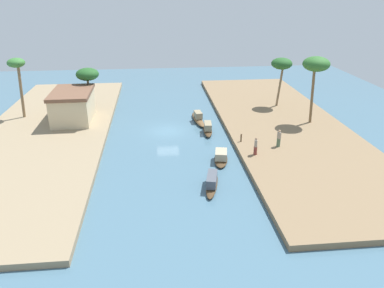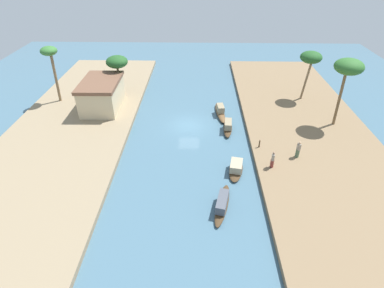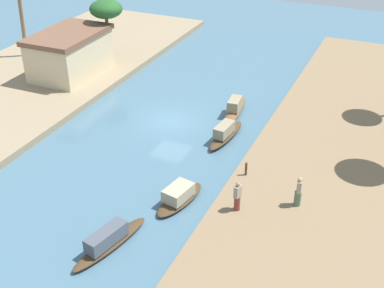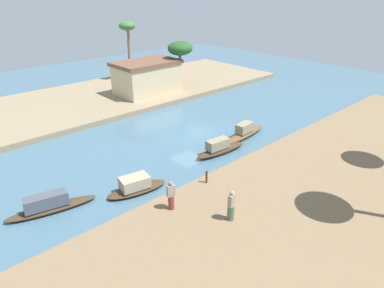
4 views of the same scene
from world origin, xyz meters
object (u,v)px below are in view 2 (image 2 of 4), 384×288
object	(u,v)px
mooring_post	(259,144)
palm_tree_right_short	(50,55)
person_by_mooring	(273,160)
sampan_upstream_small	(222,203)
sampan_near_left_bank	(228,126)
sampan_midstream	(220,111)
sampan_foreground	(236,168)
palm_tree_right_tall	(117,62)
palm_tree_left_near	(349,68)
person_on_near_bank	(298,151)
riverside_building	(102,94)
palm_tree_left_far	(311,58)

from	to	relation	value
mooring_post	palm_tree_right_short	size ratio (longest dim) A/B	0.11
person_by_mooring	mooring_post	distance (m)	3.38
sampan_upstream_small	sampan_near_left_bank	bearing A→B (deg)	6.26
sampan_midstream	mooring_post	size ratio (longest dim) A/B	6.53
sampan_foreground	palm_tree_right_tall	size ratio (longest dim) A/B	0.73
sampan_foreground	palm_tree_left_near	size ratio (longest dim) A/B	0.52
sampan_upstream_small	palm_tree_right_tall	world-z (taller)	palm_tree_right_tall
sampan_foreground	sampan_midstream	bearing A→B (deg)	15.15
person_on_near_bank	palm_tree_right_short	bearing A→B (deg)	54.82
palm_tree_left_near	riverside_building	bearing A→B (deg)	82.48
person_by_mooring	palm_tree_right_short	bearing A→B (deg)	-104.87
palm_tree_left_near	riverside_building	distance (m)	28.25
palm_tree_left_far	palm_tree_right_short	xyz separation A→B (m)	(-1.42, 32.22, 0.63)
palm_tree_right_tall	palm_tree_right_short	world-z (taller)	palm_tree_right_short
sampan_upstream_small	person_by_mooring	xyz separation A→B (m)	(4.80, -4.89, 0.86)
palm_tree_right_tall	sampan_near_left_bank	bearing A→B (deg)	-120.01
palm_tree_left_near	riverside_building	size ratio (longest dim) A/B	1.08
palm_tree_left_near	palm_tree_right_short	distance (m)	34.21
sampan_upstream_small	palm_tree_left_near	size ratio (longest dim) A/B	0.65
palm_tree_right_tall	riverside_building	xyz separation A→B (m)	(-3.72, 1.40, -2.79)
mooring_post	person_on_near_bank	bearing A→B (deg)	-115.24
sampan_upstream_small	mooring_post	xyz separation A→B (m)	(8.10, -4.25, 0.47)
palm_tree_left_near	palm_tree_right_tall	xyz separation A→B (m)	(7.36, 26.18, -2.10)
person_on_near_bank	riverside_building	xyz separation A→B (m)	(10.23, 21.75, 1.05)
person_by_mooring	riverside_building	bearing A→B (deg)	-108.43
sampan_near_left_bank	person_by_mooring	world-z (taller)	person_by_mooring
palm_tree_right_short	riverside_building	bearing A→B (deg)	-106.12
person_by_mooring	palm_tree_left_near	distance (m)	13.32
palm_tree_left_far	palm_tree_right_tall	size ratio (longest dim) A/B	1.17
sampan_upstream_small	person_on_near_bank	bearing A→B (deg)	-37.12
palm_tree_right_short	palm_tree_left_near	bearing A→B (deg)	-99.13
sampan_upstream_small	mooring_post	bearing A→B (deg)	-15.01
person_on_near_bank	palm_tree_left_near	size ratio (longest dim) A/B	0.23
palm_tree_left_far	sampan_near_left_bank	bearing A→B (deg)	125.74
palm_tree_right_tall	riverside_building	distance (m)	4.86
mooring_post	palm_tree_right_tall	distance (m)	21.36
sampan_upstream_small	person_by_mooring	world-z (taller)	person_by_mooring
sampan_midstream	sampan_upstream_small	world-z (taller)	sampan_midstream
mooring_post	person_by_mooring	bearing A→B (deg)	-169.16
sampan_upstream_small	palm_tree_right_tall	bearing A→B (deg)	44.49
sampan_midstream	person_by_mooring	bearing A→B (deg)	-165.24
person_on_near_bank	person_by_mooring	size ratio (longest dim) A/B	1.02
sampan_upstream_small	riverside_building	world-z (taller)	riverside_building
mooring_post	riverside_building	bearing A→B (deg)	64.83
sampan_foreground	riverside_building	world-z (taller)	riverside_building
sampan_midstream	palm_tree_left_far	world-z (taller)	palm_tree_left_far
person_by_mooring	palm_tree_right_short	world-z (taller)	palm_tree_right_short
sampan_foreground	palm_tree_left_near	bearing A→B (deg)	-44.18
sampan_near_left_bank	person_on_near_bank	world-z (taller)	person_on_near_bank
sampan_upstream_small	palm_tree_left_near	bearing A→B (deg)	-33.24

